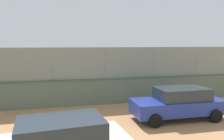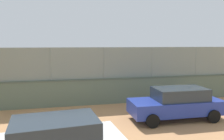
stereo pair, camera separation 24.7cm
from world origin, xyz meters
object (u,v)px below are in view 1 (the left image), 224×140
at_px(player_baseline_waiting, 69,70).
at_px(parked_car_blue, 179,103).
at_px(player_crossing_court, 121,68).
at_px(sports_ball, 71,79).

xyz_separation_m(player_baseline_waiting, parked_car_blue, (-4.22, 14.50, -0.10)).
height_order(player_crossing_court, parked_car_blue, player_crossing_court).
bearing_deg(player_baseline_waiting, parked_car_blue, 106.24).
bearing_deg(player_baseline_waiting, sports_ball, 93.30).
relative_size(player_baseline_waiting, parked_car_blue, 0.34).
bearing_deg(parked_car_blue, player_crossing_court, -95.99).
bearing_deg(sports_ball, parked_car_blue, 107.14).
bearing_deg(player_crossing_court, sports_ball, 8.90).
distance_m(player_crossing_court, sports_ball, 5.81).
bearing_deg(player_crossing_court, player_baseline_waiting, -1.04).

